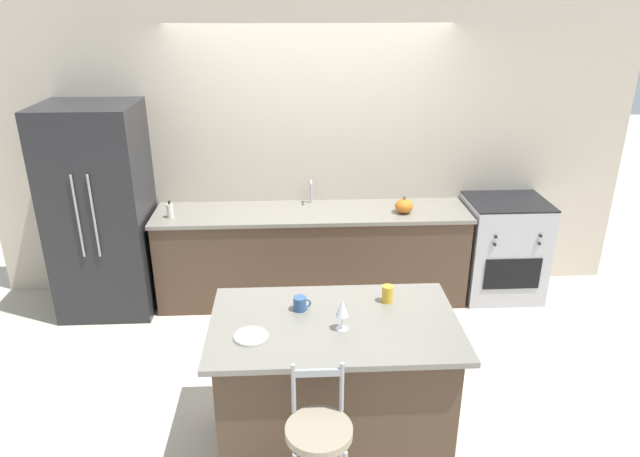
{
  "coord_description": "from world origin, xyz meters",
  "views": [
    {
      "loc": [
        -0.18,
        -4.53,
        2.73
      ],
      "look_at": [
        0.02,
        -0.61,
        1.11
      ],
      "focal_mm": 32.0,
      "sensor_mm": 36.0,
      "label": 1
    }
  ],
  "objects_px": {
    "oven_range": "(502,248)",
    "coffee_mug": "(300,304)",
    "pumpkin_decoration": "(404,206)",
    "refrigerator": "(101,211)",
    "soap_bottle": "(170,211)",
    "dinner_plate": "(251,336)",
    "bar_stool_near": "(319,449)",
    "tumbler_cup": "(387,294)",
    "wine_glass": "(342,309)"
  },
  "relations": [
    {
      "from": "pumpkin_decoration",
      "to": "soap_bottle",
      "type": "distance_m",
      "value": 2.09
    },
    {
      "from": "refrigerator",
      "to": "bar_stool_near",
      "type": "bearing_deg",
      "value": -54.86
    },
    {
      "from": "refrigerator",
      "to": "tumbler_cup",
      "type": "height_order",
      "value": "refrigerator"
    },
    {
      "from": "coffee_mug",
      "to": "tumbler_cup",
      "type": "xyz_separation_m",
      "value": [
        0.56,
        0.07,
        0.01
      ]
    },
    {
      "from": "wine_glass",
      "to": "pumpkin_decoration",
      "type": "distance_m",
      "value": 2.08
    },
    {
      "from": "coffee_mug",
      "to": "soap_bottle",
      "type": "distance_m",
      "value": 2.03
    },
    {
      "from": "bar_stool_near",
      "to": "pumpkin_decoration",
      "type": "xyz_separation_m",
      "value": [
        0.9,
        2.53,
        0.38
      ]
    },
    {
      "from": "bar_stool_near",
      "to": "tumbler_cup",
      "type": "distance_m",
      "value": 1.09
    },
    {
      "from": "refrigerator",
      "to": "coffee_mug",
      "type": "bearing_deg",
      "value": -45.22
    },
    {
      "from": "bar_stool_near",
      "to": "wine_glass",
      "type": "height_order",
      "value": "wine_glass"
    },
    {
      "from": "bar_stool_near",
      "to": "soap_bottle",
      "type": "distance_m",
      "value": 2.81
    },
    {
      "from": "tumbler_cup",
      "to": "pumpkin_decoration",
      "type": "bearing_deg",
      "value": 75.75
    },
    {
      "from": "dinner_plate",
      "to": "bar_stool_near",
      "type": "bearing_deg",
      "value": -55.64
    },
    {
      "from": "pumpkin_decoration",
      "to": "refrigerator",
      "type": "bearing_deg",
      "value": 179.23
    },
    {
      "from": "refrigerator",
      "to": "bar_stool_near",
      "type": "height_order",
      "value": "refrigerator"
    },
    {
      "from": "refrigerator",
      "to": "dinner_plate",
      "type": "relative_size",
      "value": 9.44
    },
    {
      "from": "tumbler_cup",
      "to": "dinner_plate",
      "type": "bearing_deg",
      "value": -156.5
    },
    {
      "from": "bar_stool_near",
      "to": "pumpkin_decoration",
      "type": "height_order",
      "value": "pumpkin_decoration"
    },
    {
      "from": "oven_range",
      "to": "dinner_plate",
      "type": "height_order",
      "value": "oven_range"
    },
    {
      "from": "dinner_plate",
      "to": "wine_glass",
      "type": "height_order",
      "value": "wine_glass"
    },
    {
      "from": "oven_range",
      "to": "pumpkin_decoration",
      "type": "height_order",
      "value": "pumpkin_decoration"
    },
    {
      "from": "wine_glass",
      "to": "coffee_mug",
      "type": "bearing_deg",
      "value": 136.08
    },
    {
      "from": "refrigerator",
      "to": "soap_bottle",
      "type": "bearing_deg",
      "value": -4.5
    },
    {
      "from": "oven_range",
      "to": "pumpkin_decoration",
      "type": "bearing_deg",
      "value": -174.97
    },
    {
      "from": "refrigerator",
      "to": "pumpkin_decoration",
      "type": "bearing_deg",
      "value": -0.77
    },
    {
      "from": "oven_range",
      "to": "wine_glass",
      "type": "xyz_separation_m",
      "value": [
        -1.72,
        -2.03,
        0.57
      ]
    },
    {
      "from": "bar_stool_near",
      "to": "tumbler_cup",
      "type": "bearing_deg",
      "value": 61.81
    },
    {
      "from": "refrigerator",
      "to": "dinner_plate",
      "type": "xyz_separation_m",
      "value": [
        1.45,
        -2.04,
        -0.02
      ]
    },
    {
      "from": "refrigerator",
      "to": "wine_glass",
      "type": "relative_size",
      "value": 9.79
    },
    {
      "from": "oven_range",
      "to": "soap_bottle",
      "type": "distance_m",
      "value": 3.12
    },
    {
      "from": "refrigerator",
      "to": "pumpkin_decoration",
      "type": "relative_size",
      "value": 11.5
    },
    {
      "from": "refrigerator",
      "to": "pumpkin_decoration",
      "type": "distance_m",
      "value": 2.7
    },
    {
      "from": "oven_range",
      "to": "tumbler_cup",
      "type": "bearing_deg",
      "value": -129.23
    },
    {
      "from": "bar_stool_near",
      "to": "dinner_plate",
      "type": "xyz_separation_m",
      "value": [
        -0.36,
        0.53,
        0.35
      ]
    },
    {
      "from": "wine_glass",
      "to": "bar_stool_near",
      "type": "bearing_deg",
      "value": -105.53
    },
    {
      "from": "dinner_plate",
      "to": "soap_bottle",
      "type": "xyz_separation_m",
      "value": [
        -0.83,
        1.99,
        0.03
      ]
    },
    {
      "from": "tumbler_cup",
      "to": "soap_bottle",
      "type": "xyz_separation_m",
      "value": [
        -1.67,
        1.62,
        -0.01
      ]
    },
    {
      "from": "oven_range",
      "to": "coffee_mug",
      "type": "relative_size",
      "value": 8.62
    },
    {
      "from": "wine_glass",
      "to": "tumbler_cup",
      "type": "relative_size",
      "value": 1.73
    },
    {
      "from": "bar_stool_near",
      "to": "soap_bottle",
      "type": "xyz_separation_m",
      "value": [
        -1.19,
        2.52,
        0.38
      ]
    },
    {
      "from": "dinner_plate",
      "to": "soap_bottle",
      "type": "height_order",
      "value": "soap_bottle"
    },
    {
      "from": "bar_stool_near",
      "to": "coffee_mug",
      "type": "height_order",
      "value": "bar_stool_near"
    },
    {
      "from": "coffee_mug",
      "to": "oven_range",
      "type": "bearing_deg",
      "value": 42.5
    },
    {
      "from": "wine_glass",
      "to": "coffee_mug",
      "type": "relative_size",
      "value": 1.73
    },
    {
      "from": "soap_bottle",
      "to": "dinner_plate",
      "type": "bearing_deg",
      "value": -67.32
    },
    {
      "from": "wine_glass",
      "to": "coffee_mug",
      "type": "height_order",
      "value": "wine_glass"
    },
    {
      "from": "dinner_plate",
      "to": "pumpkin_decoration",
      "type": "height_order",
      "value": "pumpkin_decoration"
    },
    {
      "from": "refrigerator",
      "to": "tumbler_cup",
      "type": "bearing_deg",
      "value": -36.15
    },
    {
      "from": "dinner_plate",
      "to": "soap_bottle",
      "type": "relative_size",
      "value": 1.28
    },
    {
      "from": "dinner_plate",
      "to": "oven_range",
      "type": "bearing_deg",
      "value": 42.89
    }
  ]
}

